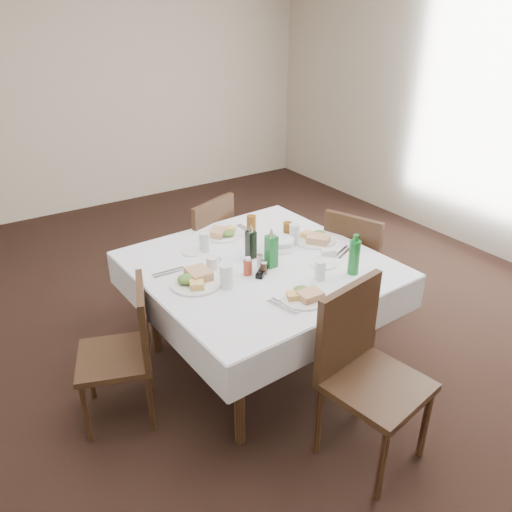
% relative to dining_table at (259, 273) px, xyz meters
% --- Properties ---
extents(ground_plane, '(7.00, 7.00, 0.00)m').
position_rel_dining_table_xyz_m(ground_plane, '(-0.17, 0.07, -0.69)').
color(ground_plane, black).
extents(room_shell, '(6.04, 7.04, 2.80)m').
position_rel_dining_table_xyz_m(room_shell, '(-0.17, 0.07, 1.02)').
color(room_shell, beige).
rests_on(room_shell, ground).
extents(dining_table, '(1.52, 1.52, 0.76)m').
position_rel_dining_table_xyz_m(dining_table, '(0.00, 0.00, 0.00)').
color(dining_table, black).
rests_on(dining_table, ground).
extents(chair_north, '(0.56, 0.56, 0.93)m').
position_rel_dining_table_xyz_m(chair_north, '(0.05, 0.85, -0.16)').
color(chair_north, black).
rests_on(chair_north, ground).
extents(chair_south, '(0.54, 0.54, 0.98)m').
position_rel_dining_table_xyz_m(chair_south, '(0.04, -0.91, -0.13)').
color(chair_south, black).
rests_on(chair_south, ground).
extents(chair_east, '(0.56, 0.56, 0.92)m').
position_rel_dining_table_xyz_m(chair_east, '(0.86, 0.01, -0.16)').
color(chair_east, black).
rests_on(chair_east, ground).
extents(chair_west, '(0.52, 0.52, 0.86)m').
position_rel_dining_table_xyz_m(chair_west, '(-0.90, -0.00, -0.20)').
color(chair_west, black).
rests_on(chair_west, ground).
extents(meal_north, '(0.26, 0.26, 0.06)m').
position_rel_dining_table_xyz_m(meal_north, '(0.01, 0.47, 0.10)').
color(meal_north, white).
rests_on(meal_north, dining_table).
extents(meal_south, '(0.25, 0.25, 0.05)m').
position_rel_dining_table_xyz_m(meal_south, '(-0.03, -0.49, 0.10)').
color(meal_south, white).
rests_on(meal_south, dining_table).
extents(meal_east, '(0.28, 0.28, 0.06)m').
position_rel_dining_table_xyz_m(meal_east, '(0.50, 0.05, 0.10)').
color(meal_east, white).
rests_on(meal_east, dining_table).
extents(meal_west, '(0.30, 0.30, 0.07)m').
position_rel_dining_table_xyz_m(meal_west, '(-0.46, -0.01, 0.10)').
color(meal_west, white).
rests_on(meal_west, dining_table).
extents(side_plate_a, '(0.14, 0.14, 0.01)m').
position_rel_dining_table_xyz_m(side_plate_a, '(-0.29, 0.36, 0.08)').
color(side_plate_a, white).
rests_on(side_plate_a, dining_table).
extents(side_plate_b, '(0.17, 0.17, 0.01)m').
position_rel_dining_table_xyz_m(side_plate_b, '(0.33, -0.23, 0.08)').
color(side_plate_b, white).
rests_on(side_plate_b, dining_table).
extents(water_n, '(0.07, 0.07, 0.13)m').
position_rel_dining_table_xyz_m(water_n, '(-0.21, 0.34, 0.14)').
color(water_n, silver).
rests_on(water_n, dining_table).
extents(water_s, '(0.06, 0.06, 0.12)m').
position_rel_dining_table_xyz_m(water_s, '(0.19, -0.37, 0.13)').
color(water_s, silver).
rests_on(water_s, dining_table).
extents(water_e, '(0.07, 0.07, 0.13)m').
position_rel_dining_table_xyz_m(water_e, '(0.36, 0.12, 0.14)').
color(water_e, silver).
rests_on(water_e, dining_table).
extents(water_w, '(0.08, 0.08, 0.14)m').
position_rel_dining_table_xyz_m(water_w, '(-0.32, -0.14, 0.14)').
color(water_w, silver).
rests_on(water_w, dining_table).
extents(iced_tea_a, '(0.07, 0.07, 0.14)m').
position_rel_dining_table_xyz_m(iced_tea_a, '(0.19, 0.40, 0.14)').
color(iced_tea_a, brown).
rests_on(iced_tea_a, dining_table).
extents(iced_tea_b, '(0.06, 0.06, 0.13)m').
position_rel_dining_table_xyz_m(iced_tea_b, '(0.35, 0.18, 0.14)').
color(iced_tea_b, brown).
rests_on(iced_tea_b, dining_table).
extents(bread_basket, '(0.20, 0.20, 0.07)m').
position_rel_dining_table_xyz_m(bread_basket, '(0.24, 0.10, 0.11)').
color(bread_basket, silver).
rests_on(bread_basket, dining_table).
extents(oil_cruet_dark, '(0.06, 0.06, 0.23)m').
position_rel_dining_table_xyz_m(oil_cruet_dark, '(-0.00, 0.09, 0.17)').
color(oil_cruet_dark, black).
rests_on(oil_cruet_dark, dining_table).
extents(oil_cruet_green, '(0.06, 0.06, 0.26)m').
position_rel_dining_table_xyz_m(oil_cruet_green, '(0.03, -0.08, 0.19)').
color(oil_cruet_green, '#18722B').
rests_on(oil_cruet_green, dining_table).
extents(ketchup_bottle, '(0.05, 0.05, 0.11)m').
position_rel_dining_table_xyz_m(ketchup_bottle, '(-0.14, -0.09, 0.13)').
color(ketchup_bottle, '#9C311D').
rests_on(ketchup_bottle, dining_table).
extents(salt_shaker, '(0.04, 0.04, 0.08)m').
position_rel_dining_table_xyz_m(salt_shaker, '(-0.03, -0.05, 0.12)').
color(salt_shaker, white).
rests_on(salt_shaker, dining_table).
extents(pepper_shaker, '(0.04, 0.04, 0.09)m').
position_rel_dining_table_xyz_m(pepper_shaker, '(-0.06, -0.13, 0.12)').
color(pepper_shaker, '#472C1B').
rests_on(pepper_shaker, dining_table).
extents(coffee_mug, '(0.14, 0.12, 0.09)m').
position_rel_dining_table_xyz_m(coffee_mug, '(-0.29, 0.08, 0.12)').
color(coffee_mug, white).
rests_on(coffee_mug, dining_table).
extents(sunglasses, '(0.13, 0.12, 0.03)m').
position_rel_dining_table_xyz_m(sunglasses, '(-0.07, -0.13, 0.09)').
color(sunglasses, black).
rests_on(sunglasses, dining_table).
extents(green_bottle, '(0.07, 0.07, 0.25)m').
position_rel_dining_table_xyz_m(green_bottle, '(0.40, -0.42, 0.19)').
color(green_bottle, '#18722B').
rests_on(green_bottle, dining_table).
extents(sugar_caddy, '(0.10, 0.08, 0.05)m').
position_rel_dining_table_xyz_m(sugar_caddy, '(0.43, -0.16, 0.10)').
color(sugar_caddy, white).
rests_on(sugar_caddy, dining_table).
extents(cutlery_n, '(0.05, 0.16, 0.01)m').
position_rel_dining_table_xyz_m(cutlery_n, '(0.20, 0.50, 0.08)').
color(cutlery_n, silver).
rests_on(cutlery_n, dining_table).
extents(cutlery_s, '(0.10, 0.21, 0.01)m').
position_rel_dining_table_xyz_m(cutlery_s, '(-0.17, -0.50, 0.08)').
color(cutlery_s, silver).
rests_on(cutlery_s, dining_table).
extents(cutlery_e, '(0.20, 0.13, 0.01)m').
position_rel_dining_table_xyz_m(cutlery_e, '(0.54, -0.18, 0.08)').
color(cutlery_e, silver).
rests_on(cutlery_e, dining_table).
extents(cutlery_w, '(0.21, 0.06, 0.01)m').
position_rel_dining_table_xyz_m(cutlery_w, '(-0.54, 0.19, 0.08)').
color(cutlery_w, silver).
rests_on(cutlery_w, dining_table).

